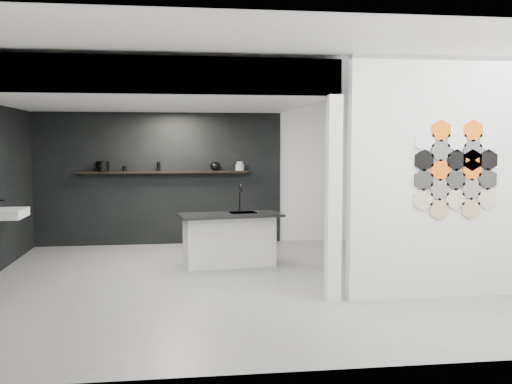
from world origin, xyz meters
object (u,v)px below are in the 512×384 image
object	(u,v)px
wall_basin	(9,214)
stockpot	(103,166)
partition_panel	(450,178)
utensil_cup	(125,169)
bottle_dark	(159,167)
kitchen_island	(229,239)
glass_bowl	(240,167)
glass_vase	(240,166)
kettle	(215,166)

from	to	relation	value
wall_basin	stockpot	bearing A→B (deg)	64.34
partition_panel	utensil_cup	world-z (taller)	partition_panel
partition_panel	bottle_dark	distance (m)	5.22
wall_basin	kitchen_island	distance (m)	3.07
kitchen_island	wall_basin	bearing A→B (deg)	174.53
wall_basin	glass_bowl	bearing A→B (deg)	31.35
kitchen_island	glass_bowl	bearing A→B (deg)	70.65
glass_bowl	bottle_dark	bearing A→B (deg)	180.00
wall_basin	utensil_cup	xyz separation A→B (m)	(1.36, 2.07, 0.51)
glass_bowl	kitchen_island	bearing A→B (deg)	-100.63
bottle_dark	glass_bowl	bearing A→B (deg)	0.00
glass_vase	bottle_dark	xyz separation A→B (m)	(-1.44, 0.00, -0.00)
utensil_cup	kettle	bearing A→B (deg)	0.00
kitchen_island	stockpot	world-z (taller)	stockpot
kettle	bottle_dark	size ratio (longest dim) A/B	1.19
glass_bowl	glass_vase	size ratio (longest dim) A/B	0.99
partition_panel	utensil_cup	bearing A→B (deg)	136.71
kitchen_island	stockpot	bearing A→B (deg)	128.47
wall_basin	utensil_cup	world-z (taller)	utensil_cup
partition_panel	utensil_cup	distance (m)	5.64
wall_basin	bottle_dark	world-z (taller)	bottle_dark
wall_basin	kettle	xyz separation A→B (m)	(2.95, 2.07, 0.55)
wall_basin	kitchen_island	size ratio (longest dim) A/B	0.38
stockpot	utensil_cup	size ratio (longest dim) A/B	2.44
stockpot	bottle_dark	world-z (taller)	stockpot
stockpot	utensil_cup	world-z (taller)	stockpot
wall_basin	utensil_cup	size ratio (longest dim) A/B	6.78
bottle_dark	utensil_cup	xyz separation A→B (m)	(-0.59, 0.00, -0.03)
glass_bowl	glass_vase	world-z (taller)	glass_vase
kettle	utensil_cup	size ratio (longest dim) A/B	2.10
stockpot	partition_panel	bearing A→B (deg)	-40.83
glass_vase	kettle	bearing A→B (deg)	180.00
glass_bowl	bottle_dark	distance (m)	1.44
stockpot	glass_bowl	world-z (taller)	stockpot
kitchen_island	partition_panel	bearing A→B (deg)	-47.79
wall_basin	glass_bowl	world-z (taller)	glass_bowl
stockpot	glass_vase	size ratio (longest dim) A/B	1.36
kettle	glass_vase	size ratio (longest dim) A/B	1.17
kettle	bottle_dark	xyz separation A→B (m)	(-1.00, 0.00, -0.00)
glass_bowl	glass_vase	bearing A→B (deg)	0.00
partition_panel	glass_bowl	size ratio (longest dim) A/B	17.77
stockpot	glass_bowl	bearing A→B (deg)	0.00
partition_panel	utensil_cup	xyz separation A→B (m)	(-4.10, 3.87, -0.04)
partition_panel	glass_vase	distance (m)	4.39
partition_panel	stockpot	xyz separation A→B (m)	(-4.47, 3.87, 0.01)
glass_bowl	bottle_dark	world-z (taller)	bottle_dark
partition_panel	kettle	distance (m)	4.61
kitchen_island	utensil_cup	xyz separation A→B (m)	(-1.67, 1.89, 0.96)
bottle_dark	kettle	bearing A→B (deg)	0.00
partition_panel	glass_bowl	xyz separation A→B (m)	(-2.08, 3.87, -0.02)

